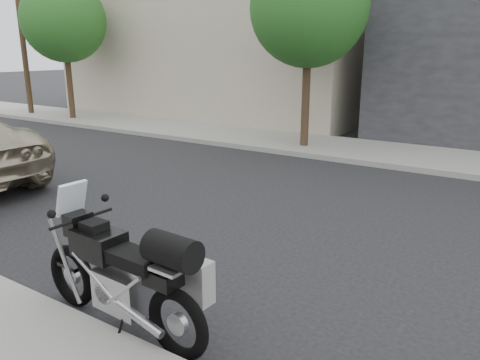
# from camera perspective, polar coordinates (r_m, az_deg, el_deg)

# --- Properties ---
(ground) EXTENTS (120.00, 120.00, 0.00)m
(ground) POSITION_cam_1_polar(r_m,az_deg,el_deg) (8.57, 2.34, -4.77)
(ground) COLOR black
(ground) RESTS_ON ground
(far_sidewalk) EXTENTS (44.00, 3.00, 0.15)m
(far_sidewalk) POSITION_cam_1_polar(r_m,az_deg,el_deg) (14.32, 15.90, 3.29)
(far_sidewalk) COLOR gray
(far_sidewalk) RESTS_ON ground
(far_building_cream) EXTENTS (14.00, 11.00, 8.00)m
(far_building_cream) POSITION_cam_1_polar(r_m,az_deg,el_deg) (24.28, 0.58, 18.00)
(far_building_cream) COLOR #AEA08B
(far_building_cream) RESTS_ON ground
(street_tree_mid) EXTENTS (3.40, 3.40, 5.70)m
(street_tree_mid) POSITION_cam_1_polar(r_m,az_deg,el_deg) (14.33, 8.42, 20.08)
(street_tree_mid) COLOR #3D2C1C
(street_tree_mid) RESTS_ON far_sidewalk
(street_tree_right) EXTENTS (3.40, 3.40, 5.70)m
(street_tree_right) POSITION_cam_1_polar(r_m,az_deg,el_deg) (21.47, -20.70, 17.74)
(street_tree_right) COLOR #3D2C1C
(street_tree_right) RESTS_ON far_sidewalk
(utility_pole) EXTENTS (0.24, 0.24, 6.70)m
(utility_pole) POSITION_cam_1_polar(r_m,az_deg,el_deg) (23.90, -24.99, 15.45)
(utility_pole) COLOR #3D2C1C
(utility_pole) RESTS_ON far_sidewalk
(motorcycle) EXTENTS (2.50, 0.81, 1.58)m
(motorcycle) POSITION_cam_1_polar(r_m,az_deg,el_deg) (5.17, -13.24, -11.28)
(motorcycle) COLOR black
(motorcycle) RESTS_ON ground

